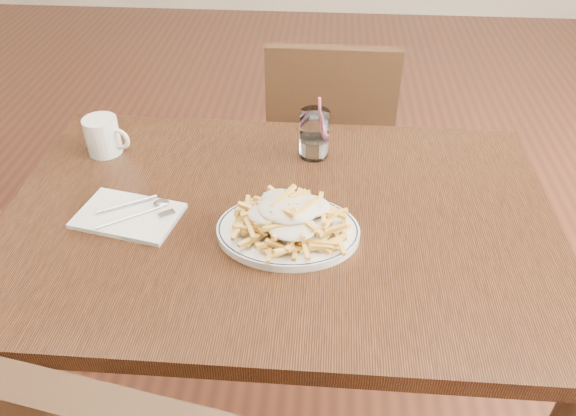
# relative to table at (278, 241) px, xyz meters

# --- Properties ---
(floor) EXTENTS (7.00, 7.00, 0.00)m
(floor) POSITION_rel_table_xyz_m (0.00, 0.00, -0.67)
(floor) COLOR black
(floor) RESTS_ON ground
(table) EXTENTS (1.20, 0.80, 0.75)m
(table) POSITION_rel_table_xyz_m (0.00, 0.00, 0.00)
(table) COLOR black
(table) RESTS_ON ground
(chair_far) EXTENTS (0.41, 0.41, 0.88)m
(chair_far) POSITION_rel_table_xyz_m (0.11, 0.72, -0.18)
(chair_far) COLOR black
(chair_far) RESTS_ON ground
(fries_plate) EXTENTS (0.30, 0.26, 0.02)m
(fries_plate) POSITION_rel_table_xyz_m (0.03, -0.07, 0.09)
(fries_plate) COLOR white
(fries_plate) RESTS_ON table
(loaded_fries) EXTENTS (0.27, 0.23, 0.07)m
(loaded_fries) POSITION_rel_table_xyz_m (0.03, -0.07, 0.14)
(loaded_fries) COLOR gold
(loaded_fries) RESTS_ON fries_plate
(napkin) EXTENTS (0.24, 0.18, 0.01)m
(napkin) POSITION_rel_table_xyz_m (-0.32, -0.04, 0.08)
(napkin) COLOR white
(napkin) RESTS_ON table
(cutlery) EXTENTS (0.17, 0.15, 0.01)m
(cutlery) POSITION_rel_table_xyz_m (-0.32, -0.03, 0.09)
(cutlery) COLOR silver
(cutlery) RESTS_ON napkin
(water_glass) EXTENTS (0.07, 0.07, 0.16)m
(water_glass) POSITION_rel_table_xyz_m (0.07, 0.24, 0.13)
(water_glass) COLOR white
(water_glass) RESTS_ON table
(coffee_mug) EXTENTS (0.12, 0.08, 0.09)m
(coffee_mug) POSITION_rel_table_xyz_m (-0.45, 0.22, 0.13)
(coffee_mug) COLOR white
(coffee_mug) RESTS_ON table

